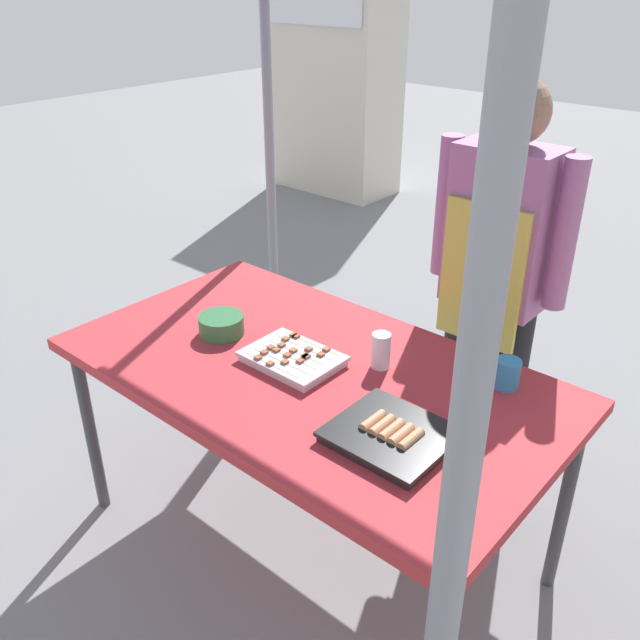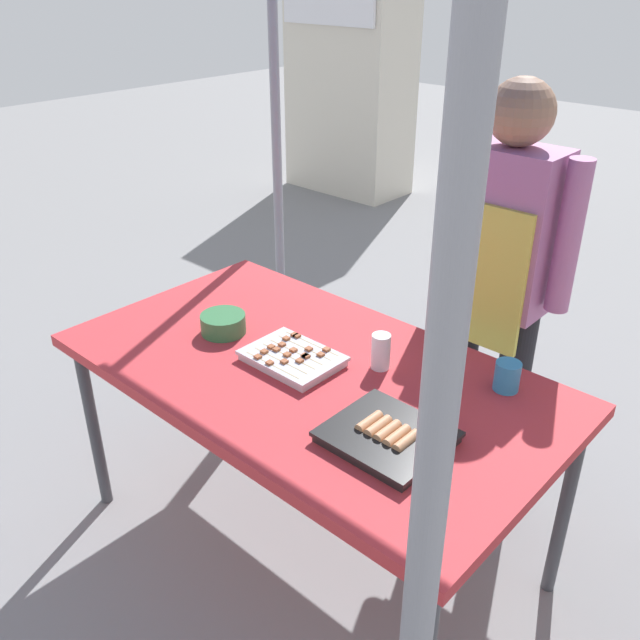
% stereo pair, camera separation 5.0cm
% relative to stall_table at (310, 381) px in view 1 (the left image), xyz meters
% --- Properties ---
extents(ground_plane, '(18.00, 18.00, 0.00)m').
position_rel_stall_table_xyz_m(ground_plane, '(0.00, 0.00, -0.70)').
color(ground_plane, slate).
extents(stall_table, '(1.60, 0.90, 0.75)m').
position_rel_stall_table_xyz_m(stall_table, '(0.00, 0.00, 0.00)').
color(stall_table, '#C63338').
rests_on(stall_table, ground).
extents(tray_grilled_sausages, '(0.31, 0.28, 0.05)m').
position_rel_stall_table_xyz_m(tray_grilled_sausages, '(0.41, -0.13, 0.07)').
color(tray_grilled_sausages, black).
rests_on(tray_grilled_sausages, stall_table).
extents(tray_meat_skewers, '(0.30, 0.22, 0.04)m').
position_rel_stall_table_xyz_m(tray_meat_skewers, '(-0.06, -0.02, 0.07)').
color(tray_meat_skewers, silver).
rests_on(tray_meat_skewers, stall_table).
extents(condiment_bowl, '(0.16, 0.16, 0.07)m').
position_rel_stall_table_xyz_m(condiment_bowl, '(-0.38, -0.03, 0.09)').
color(condiment_bowl, '#33723F').
rests_on(condiment_bowl, stall_table).
extents(drink_cup_near_edge, '(0.06, 0.06, 0.12)m').
position_rel_stall_table_xyz_m(drink_cup_near_edge, '(0.17, 0.15, 0.11)').
color(drink_cup_near_edge, white).
rests_on(drink_cup_near_edge, stall_table).
extents(drink_cup_by_wok, '(0.08, 0.08, 0.09)m').
position_rel_stall_table_xyz_m(drink_cup_by_wok, '(0.52, 0.31, 0.10)').
color(drink_cup_by_wok, '#338CBF').
rests_on(drink_cup_by_wok, stall_table).
extents(vendor_woman, '(0.52, 0.23, 1.58)m').
position_rel_stall_table_xyz_m(vendor_woman, '(0.25, 0.70, 0.24)').
color(vendor_woman, black).
rests_on(vendor_woman, ground).
extents(neighbor_stall_right, '(1.07, 0.59, 2.01)m').
position_rel_stall_table_xyz_m(neighbor_stall_right, '(-2.74, 3.43, 0.31)').
color(neighbor_stall_right, beige).
rests_on(neighbor_stall_right, ground).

